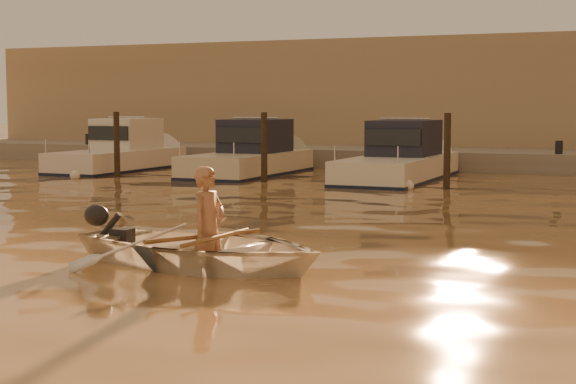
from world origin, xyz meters
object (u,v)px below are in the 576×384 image
at_px(person, 208,228).
at_px(waterfront_building, 527,100).
at_px(dinghy, 203,247).
at_px(moored_boat_2, 398,159).
at_px(moored_boat_0, 118,152).
at_px(moored_boat_1, 248,155).

distance_m(person, waterfront_building, 25.78).
height_order(dinghy, moored_boat_2, moored_boat_2).
height_order(moored_boat_0, moored_boat_1, same).
relative_size(moored_boat_1, waterfront_building, 0.14).
relative_size(moored_boat_0, moored_boat_1, 1.00).
height_order(moored_boat_1, moored_boat_2, same).
distance_m(dinghy, moored_boat_2, 14.76).
distance_m(moored_boat_1, waterfront_building, 13.19).
distance_m(moored_boat_2, waterfront_building, 11.35).
height_order(dinghy, moored_boat_0, moored_boat_0).
height_order(moored_boat_1, waterfront_building, waterfront_building).
bearing_deg(waterfront_building, person, -91.45).
relative_size(dinghy, waterfront_building, 0.08).
bearing_deg(moored_boat_2, person, -84.20).
height_order(person, moored_boat_0, moored_boat_0).
bearing_deg(moored_boat_1, person, -66.42).
bearing_deg(person, dinghy, 90.00).
distance_m(moored_boat_0, waterfront_building, 16.33).
bearing_deg(dinghy, person, -90.00).
bearing_deg(moored_boat_1, waterfront_building, 57.28).
height_order(person, moored_boat_1, moored_boat_1).
height_order(dinghy, person, person).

